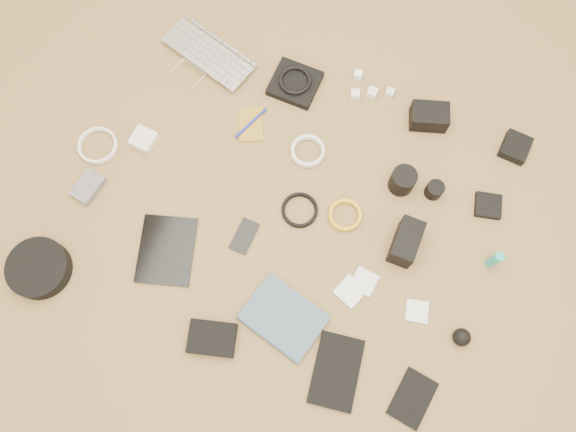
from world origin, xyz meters
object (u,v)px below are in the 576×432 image
(laptop, at_px, (200,63))
(phone, at_px, (244,236))
(headphone_case, at_px, (39,268))
(paperback, at_px, (266,341))
(tablet, at_px, (167,250))
(dslr_camera, at_px, (429,117))

(laptop, distance_m, phone, 0.64)
(headphone_case, distance_m, paperback, 0.73)
(tablet, bearing_deg, paperback, -36.43)
(paperback, bearing_deg, headphone_case, 109.20)
(phone, bearing_deg, laptop, 129.62)
(laptop, bearing_deg, phone, -36.16)
(dslr_camera, height_order, phone, dslr_camera)
(tablet, height_order, headphone_case, headphone_case)
(dslr_camera, bearing_deg, laptop, 168.88)
(laptop, height_order, phone, laptop)
(laptop, height_order, dslr_camera, dslr_camera)
(tablet, distance_m, paperback, 0.42)
(phone, xyz_separation_m, paperback, (0.18, -0.28, 0.01))
(tablet, xyz_separation_m, headphone_case, (-0.34, -0.19, 0.02))
(dslr_camera, height_order, tablet, dslr_camera)
(tablet, xyz_separation_m, phone, (0.21, 0.13, -0.00))
(dslr_camera, relative_size, headphone_case, 0.64)
(phone, height_order, headphone_case, headphone_case)
(laptop, xyz_separation_m, paperback, (0.55, -0.80, -0.00))
(dslr_camera, distance_m, phone, 0.73)
(laptop, relative_size, tablet, 1.52)
(dslr_camera, xyz_separation_m, paperback, (-0.25, -0.86, -0.02))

